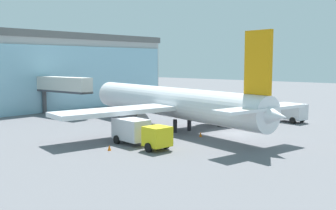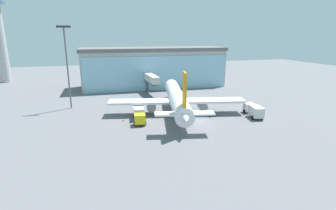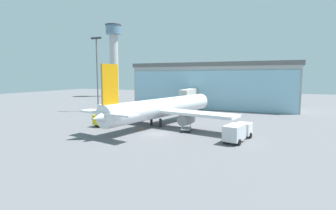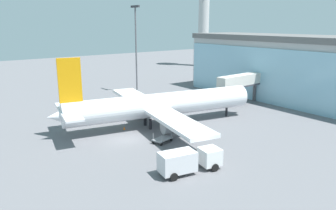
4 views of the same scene
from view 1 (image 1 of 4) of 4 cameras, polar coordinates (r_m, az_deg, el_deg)
name	(u,v)px [view 1 (image 1 of 4)]	position (r m, az deg, el deg)	size (l,w,h in m)	color
ground	(235,134)	(47.61, 9.72, -4.14)	(240.00, 240.00, 0.00)	slate
terminal_building	(40,71)	(76.72, -18.05, 4.76)	(50.44, 16.05, 13.75)	#A7A7A7
jet_bridge	(61,86)	(64.67, -15.28, 2.72)	(2.66, 12.65, 6.14)	beige
airplane	(173,103)	(49.39, 0.68, 0.34)	(31.83, 34.75, 11.60)	silver
catering_truck	(139,132)	(40.13, -4.22, -3.89)	(3.27, 7.52, 2.65)	yellow
fuel_truck	(283,111)	(59.15, 16.39, -0.82)	(3.69, 7.60, 2.65)	silver
baggage_cart	(228,123)	(52.64, 8.76, -2.56)	(2.23, 3.10, 1.50)	gray
safety_cone_nose	(201,134)	(45.24, 4.75, -4.26)	(0.36, 0.36, 0.55)	orange
safety_cone_wingtip	(109,148)	(38.61, -8.51, -6.15)	(0.36, 0.36, 0.55)	orange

